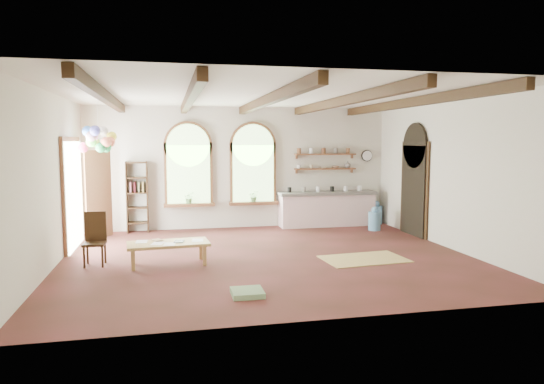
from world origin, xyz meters
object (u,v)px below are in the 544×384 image
object	(u,v)px
kitchen_counter	(327,208)
coffee_table	(168,245)
side_chair	(95,250)
balloon_cluster	(98,140)

from	to	relation	value
kitchen_counter	coffee_table	xyz separation A→B (m)	(-4.25, -3.39, -0.10)
side_chair	balloon_cluster	bearing A→B (deg)	93.52
coffee_table	balloon_cluster	distance (m)	3.24
side_chair	balloon_cluster	distance (m)	2.79
balloon_cluster	side_chair	bearing A→B (deg)	-86.48
kitchen_counter	side_chair	size ratio (longest dim) A/B	2.70
coffee_table	balloon_cluster	size ratio (longest dim) A/B	1.35
side_chair	balloon_cluster	xyz separation A→B (m)	(-0.12, 1.89, 2.05)
coffee_table	balloon_cluster	bearing A→B (deg)	124.27
kitchen_counter	side_chair	world-z (taller)	side_chair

